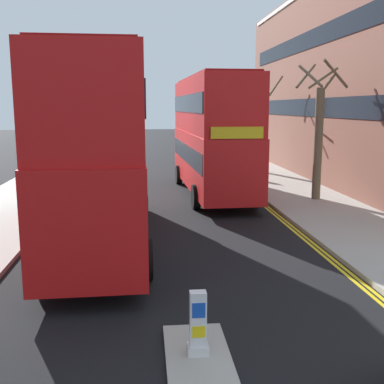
% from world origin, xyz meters
% --- Properties ---
extents(sidewalk_right, '(4.00, 80.00, 0.14)m').
position_xyz_m(sidewalk_right, '(6.50, 16.00, 0.07)').
color(sidewalk_right, '#ADA89E').
rests_on(sidewalk_right, ground).
extents(kerb_line_outer, '(0.10, 56.00, 0.01)m').
position_xyz_m(kerb_line_outer, '(4.40, 14.00, 0.00)').
color(kerb_line_outer, yellow).
rests_on(kerb_line_outer, ground).
extents(kerb_line_inner, '(0.10, 56.00, 0.01)m').
position_xyz_m(kerb_line_inner, '(4.24, 14.00, 0.00)').
color(kerb_line_inner, yellow).
rests_on(kerb_line_inner, ground).
extents(traffic_island, '(1.10, 2.20, 0.10)m').
position_xyz_m(traffic_island, '(0.00, 4.93, 0.05)').
color(traffic_island, '#ADA89E').
rests_on(traffic_island, ground).
extents(keep_left_bollard, '(0.36, 0.28, 1.11)m').
position_xyz_m(keep_left_bollard, '(0.00, 4.93, 0.61)').
color(keep_left_bollard, silver).
rests_on(keep_left_bollard, traffic_island).
extents(double_decker_bus_away, '(2.99, 10.86, 5.64)m').
position_xyz_m(double_decker_bus_away, '(-2.18, 12.15, 3.03)').
color(double_decker_bus_away, red).
rests_on(double_decker_bus_away, ground).
extents(double_decker_bus_oncoming, '(3.08, 10.88, 5.64)m').
position_xyz_m(double_decker_bus_oncoming, '(2.38, 20.33, 3.03)').
color(double_decker_bus_oncoming, red).
rests_on(double_decker_bus_oncoming, ground).
extents(pedestrian_far, '(0.34, 0.22, 1.62)m').
position_xyz_m(pedestrian_far, '(5.01, 24.77, 0.99)').
color(pedestrian_far, '#2D2D38').
rests_on(pedestrian_far, sidewalk_right).
extents(street_tree_near, '(2.22, 2.24, 6.06)m').
position_xyz_m(street_tree_near, '(6.83, 17.98, 3.01)').
color(street_tree_near, '#6B6047').
rests_on(street_tree_near, sidewalk_right).
extents(street_tree_mid, '(1.92, 1.87, 5.96)m').
position_xyz_m(street_tree_mid, '(6.58, 26.93, 2.76)').
color(street_tree_mid, '#6B6047').
rests_on(street_tree_mid, sidewalk_right).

